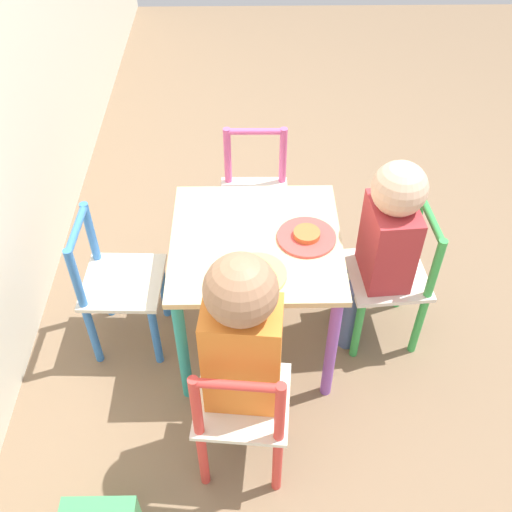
# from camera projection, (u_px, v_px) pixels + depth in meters

# --- Properties ---
(ground_plane) EXTENTS (6.00, 6.00, 0.00)m
(ground_plane) POSITION_uv_depth(u_px,v_px,m) (256.00, 337.00, 2.19)
(ground_plane) COLOR #7F664C
(kids_table) EXTENTS (0.53, 0.53, 0.49)m
(kids_table) POSITION_uv_depth(u_px,v_px,m) (256.00, 259.00, 1.90)
(kids_table) COLOR beige
(kids_table) RESTS_ON ground_plane
(chair_green) EXTENTS (0.28, 0.28, 0.53)m
(chair_green) POSITION_uv_depth(u_px,v_px,m) (393.00, 279.00, 2.03)
(chair_green) COLOR silver
(chair_green) RESTS_ON ground_plane
(chair_red) EXTENTS (0.28, 0.28, 0.53)m
(chair_red) POSITION_uv_depth(u_px,v_px,m) (242.00, 412.00, 1.67)
(chair_red) COLOR silver
(chair_red) RESTS_ON ground_plane
(chair_blue) EXTENTS (0.27, 0.27, 0.53)m
(chair_blue) POSITION_uv_depth(u_px,v_px,m) (117.00, 286.00, 2.01)
(chair_blue) COLOR silver
(chair_blue) RESTS_ON ground_plane
(chair_pink) EXTENTS (0.26, 0.26, 0.53)m
(chair_pink) POSITION_uv_depth(u_px,v_px,m) (255.00, 200.00, 2.33)
(chair_pink) COLOR silver
(chair_pink) RESTS_ON ground_plane
(child_front) EXTENTS (0.21, 0.22, 0.74)m
(child_front) POSITION_uv_depth(u_px,v_px,m) (383.00, 240.00, 1.90)
(child_front) COLOR #4C608E
(child_front) RESTS_ON ground_plane
(child_left) EXTENTS (0.23, 0.21, 0.81)m
(child_left) POSITION_uv_depth(u_px,v_px,m) (243.00, 344.00, 1.55)
(child_left) COLOR #38383D
(child_left) RESTS_ON ground_plane
(plate_front) EXTENTS (0.18, 0.18, 0.03)m
(plate_front) POSITION_uv_depth(u_px,v_px,m) (307.00, 236.00, 1.84)
(plate_front) COLOR #E54C47
(plate_front) RESTS_ON kids_table
(plate_left) EXTENTS (0.17, 0.17, 0.03)m
(plate_left) POSITION_uv_depth(u_px,v_px,m) (257.00, 273.00, 1.72)
(plate_left) COLOR #EADB66
(plate_left) RESTS_ON kids_table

